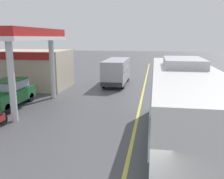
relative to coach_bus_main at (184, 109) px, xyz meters
The scene contains 6 objects.
ground 14.14m from the coach_bus_main, 98.51° to the left, with size 120.00×120.00×0.00m, color #4C4C51.
lane_divider_stripe 9.28m from the coach_bus_main, 103.17° to the left, with size 0.16×50.00×0.01m, color #D8CC4C.
coach_bus_main is the anchor object (origin of this frame).
gas_station_roadside 15.41m from the coach_bus_main, 144.07° to the left, with size 9.10×11.95×5.10m.
car_at_pump 11.72m from the coach_bus_main, 155.90° to the left, with size 1.70×4.20×1.82m.
minibus_opposing_lane 14.60m from the coach_bus_main, 109.30° to the left, with size 2.04×6.13×2.44m.
Camera 1 is at (0.85, -3.74, 4.56)m, focal length 39.66 mm.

